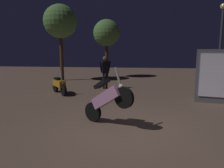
# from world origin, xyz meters

# --- Properties ---
(ground_plane) EXTENTS (40.00, 40.00, 0.00)m
(ground_plane) POSITION_xyz_m (0.00, 0.00, 0.00)
(ground_plane) COLOR brown
(motorcycle_pink_foreground) EXTENTS (1.47, 0.95, 1.63)m
(motorcycle_pink_foreground) POSITION_xyz_m (-0.58, 0.28, 0.74)
(motorcycle_pink_foreground) COLOR black
(motorcycle_pink_foreground) RESTS_ON ground_plane
(motorcycle_orange_parked_left) EXTENTS (1.17, 1.32, 1.11)m
(motorcycle_orange_parked_left) POSITION_xyz_m (-3.49, 4.21, 0.44)
(motorcycle_orange_parked_left) COLOR black
(motorcycle_orange_parked_left) RESTS_ON ground_plane
(person_rider_beside) EXTENTS (0.63, 0.39, 1.75)m
(person_rider_beside) POSITION_xyz_m (-1.53, 5.84, 1.05)
(person_rider_beside) COLOR black
(person_rider_beside) RESTS_ON ground_plane
(streetlamp_near) EXTENTS (0.36, 0.36, 4.75)m
(streetlamp_near) POSITION_xyz_m (5.05, 8.10, 3.04)
(streetlamp_near) COLOR #38383D
(streetlamp_near) RESTS_ON ground_plane
(tree_left_bg) EXTENTS (2.23, 2.23, 5.09)m
(tree_left_bg) POSITION_xyz_m (-5.00, 8.68, 3.94)
(tree_left_bg) COLOR #4C331E
(tree_left_bg) RESTS_ON ground_plane
(tree_center_bg) EXTENTS (2.00, 2.00, 4.37)m
(tree_center_bg) POSITION_xyz_m (-2.18, 10.75, 3.33)
(tree_center_bg) COLOR #4C331E
(tree_center_bg) RESTS_ON ground_plane
(kiosk_billboard) EXTENTS (1.67, 0.85, 2.10)m
(kiosk_billboard) POSITION_xyz_m (3.35, 3.42, 1.05)
(kiosk_billboard) COLOR #595960
(kiosk_billboard) RESTS_ON ground_plane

